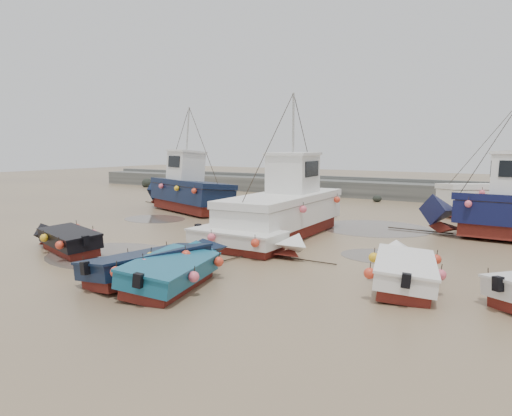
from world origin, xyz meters
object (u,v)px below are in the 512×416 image
at_px(dinghy_1, 158,260).
at_px(cabin_boat_3, 512,193).
at_px(cabin_boat_1, 289,205).
at_px(dinghy_6, 404,266).
at_px(dinghy_5, 245,238).
at_px(dinghy_4, 67,237).
at_px(person, 270,230).
at_px(cabin_boat_0, 185,189).
at_px(dinghy_2, 175,266).

bearing_deg(dinghy_1, cabin_boat_3, 78.93).
relative_size(cabin_boat_1, cabin_boat_3, 1.26).
bearing_deg(dinghy_6, dinghy_1, -169.54).
distance_m(dinghy_1, cabin_boat_3, 21.23).
bearing_deg(dinghy_5, dinghy_4, -59.90).
bearing_deg(cabin_boat_3, dinghy_5, -57.71).
relative_size(dinghy_1, dinghy_5, 1.02).
xyz_separation_m(dinghy_6, person, (-8.01, 5.89, -0.55)).
height_order(dinghy_4, cabin_boat_0, cabin_boat_0).
bearing_deg(person, dinghy_6, 112.50).
distance_m(dinghy_1, dinghy_4, 5.65).
distance_m(dinghy_2, person, 9.81).
bearing_deg(dinghy_2, dinghy_5, 83.20).
distance_m(cabin_boat_1, cabin_boat_3, 13.70).
distance_m(dinghy_5, cabin_boat_1, 4.35).
height_order(dinghy_5, person, dinghy_5).
distance_m(cabin_boat_3, person, 14.11).
distance_m(dinghy_6, cabin_boat_0, 18.18).
xyz_separation_m(dinghy_4, dinghy_6, (12.02, 2.28, -0.01)).
bearing_deg(cabin_boat_0, dinghy_5, -108.33).
height_order(dinghy_1, cabin_boat_1, cabin_boat_1).
distance_m(cabin_boat_0, cabin_boat_3, 18.60).
height_order(dinghy_1, dinghy_6, same).
relative_size(dinghy_1, cabin_boat_3, 0.71).
height_order(dinghy_4, dinghy_6, same).
distance_m(cabin_boat_0, person, 8.50).
bearing_deg(dinghy_4, dinghy_6, -61.26).
relative_size(dinghy_5, dinghy_6, 1.03).
xyz_separation_m(dinghy_5, cabin_boat_3, (7.26, 15.53, 0.82)).
xyz_separation_m(cabin_boat_3, person, (-9.09, -10.71, -1.37)).
distance_m(dinghy_1, person, 9.27).
distance_m(cabin_boat_1, person, 1.95).
bearing_deg(dinghy_1, person, 109.44).
distance_m(dinghy_2, cabin_boat_1, 9.01).
xyz_separation_m(dinghy_5, cabin_boat_1, (-0.51, 4.25, 0.77)).
height_order(dinghy_1, person, dinghy_1).
relative_size(dinghy_4, cabin_boat_1, 0.50).
distance_m(dinghy_2, dinghy_6, 6.54).
bearing_deg(dinghy_1, dinghy_6, 36.37).
height_order(dinghy_5, dinghy_6, same).
xyz_separation_m(dinghy_1, cabin_boat_0, (-9.40, 12.12, 0.82)).
xyz_separation_m(cabin_boat_0, cabin_boat_1, (9.16, -3.57, -0.05)).
bearing_deg(dinghy_2, cabin_boat_1, 82.32).
relative_size(cabin_boat_3, person, 5.05).
bearing_deg(dinghy_6, cabin_boat_1, 125.30).
bearing_deg(dinghy_1, cabin_boat_0, 137.51).
height_order(dinghy_4, cabin_boat_1, cabin_boat_1).
bearing_deg(dinghy_4, cabin_boat_1, -17.05).
bearing_deg(person, cabin_boat_3, -161.49).
relative_size(dinghy_5, person, 3.52).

